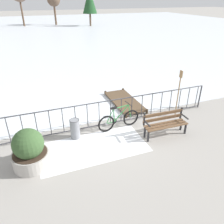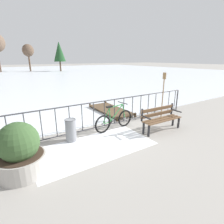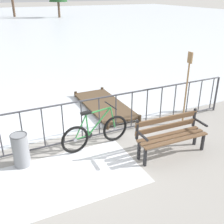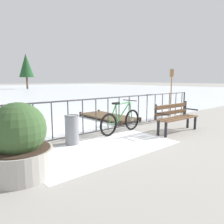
{
  "view_description": "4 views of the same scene",
  "coord_description": "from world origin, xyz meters",
  "px_view_note": "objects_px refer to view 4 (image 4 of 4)",
  "views": [
    {
      "loc": [
        -2.42,
        -7.05,
        4.53
      ],
      "look_at": [
        0.23,
        -0.18,
        0.65
      ],
      "focal_mm": 35.55,
      "sensor_mm": 36.0,
      "label": 1
    },
    {
      "loc": [
        -3.0,
        -5.45,
        2.56
      ],
      "look_at": [
        0.56,
        -0.02,
        0.57
      ],
      "focal_mm": 28.22,
      "sensor_mm": 36.0,
      "label": 2
    },
    {
      "loc": [
        -1.64,
        -5.51,
        3.4
      ],
      "look_at": [
        0.73,
        -0.61,
        0.93
      ],
      "focal_mm": 43.54,
      "sensor_mm": 36.0,
      "label": 3
    },
    {
      "loc": [
        -3.84,
        -4.96,
        1.61
      ],
      "look_at": [
        0.69,
        0.35,
        0.53
      ],
      "focal_mm": 34.08,
      "sensor_mm": 36.0,
      "label": 4
    }
  ],
  "objects_px": {
    "bicycle_near_railing": "(121,121)",
    "trash_bin": "(72,129)",
    "oar_upright": "(171,92)",
    "planter_with_shrub": "(19,144)",
    "park_bench": "(175,115)"
  },
  "relations": [
    {
      "from": "trash_bin",
      "to": "oar_upright",
      "type": "xyz_separation_m",
      "value": [
        4.3,
        0.08,
        0.76
      ]
    },
    {
      "from": "park_bench",
      "to": "planter_with_shrub",
      "type": "bearing_deg",
      "value": -179.28
    },
    {
      "from": "bicycle_near_railing",
      "to": "trash_bin",
      "type": "distance_m",
      "value": 1.69
    },
    {
      "from": "park_bench",
      "to": "trash_bin",
      "type": "distance_m",
      "value": 3.22
    },
    {
      "from": "trash_bin",
      "to": "oar_upright",
      "type": "height_order",
      "value": "oar_upright"
    },
    {
      "from": "park_bench",
      "to": "trash_bin",
      "type": "height_order",
      "value": "park_bench"
    },
    {
      "from": "planter_with_shrub",
      "to": "trash_bin",
      "type": "height_order",
      "value": "planter_with_shrub"
    },
    {
      "from": "park_bench",
      "to": "oar_upright",
      "type": "distance_m",
      "value": 1.71
    },
    {
      "from": "trash_bin",
      "to": "bicycle_near_railing",
      "type": "bearing_deg",
      "value": 0.9
    },
    {
      "from": "oar_upright",
      "to": "trash_bin",
      "type": "bearing_deg",
      "value": -178.91
    },
    {
      "from": "bicycle_near_railing",
      "to": "planter_with_shrub",
      "type": "height_order",
      "value": "planter_with_shrub"
    },
    {
      "from": "bicycle_near_railing",
      "to": "trash_bin",
      "type": "bearing_deg",
      "value": -179.1
    },
    {
      "from": "planter_with_shrub",
      "to": "trash_bin",
      "type": "xyz_separation_m",
      "value": [
        1.55,
        0.99,
        -0.18
      ]
    },
    {
      "from": "bicycle_near_railing",
      "to": "trash_bin",
      "type": "relative_size",
      "value": 2.33
    },
    {
      "from": "park_bench",
      "to": "planter_with_shrub",
      "type": "xyz_separation_m",
      "value": [
        -4.62,
        -0.06,
        0.04
      ]
    }
  ]
}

